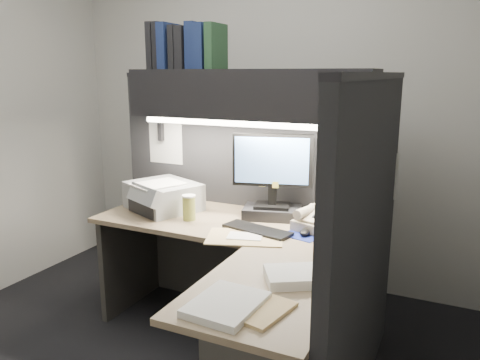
{
  "coord_description": "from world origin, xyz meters",
  "views": [
    {
      "loc": [
        1.34,
        -1.92,
        1.63
      ],
      "look_at": [
        0.18,
        0.51,
        1.01
      ],
      "focal_mm": 35.0,
      "sensor_mm": 36.0,
      "label": 1
    }
  ],
  "objects_px": {
    "coffee_cup": "(189,208)",
    "printer": "(163,196)",
    "keyboard": "(257,230)",
    "telephone": "(319,221)",
    "notebook_stack": "(158,205)",
    "overhead_shelf": "(248,94)",
    "monitor": "(272,185)",
    "desk": "(240,316)"
  },
  "relations": [
    {
      "from": "coffee_cup",
      "to": "printer",
      "type": "distance_m",
      "value": 0.31
    },
    {
      "from": "keyboard",
      "to": "printer",
      "type": "relative_size",
      "value": 0.93
    },
    {
      "from": "telephone",
      "to": "notebook_stack",
      "type": "bearing_deg",
      "value": -159.12
    },
    {
      "from": "coffee_cup",
      "to": "notebook_stack",
      "type": "xyz_separation_m",
      "value": [
        -0.28,
        0.06,
        -0.03
      ]
    },
    {
      "from": "overhead_shelf",
      "to": "printer",
      "type": "height_order",
      "value": "overhead_shelf"
    },
    {
      "from": "overhead_shelf",
      "to": "keyboard",
      "type": "height_order",
      "value": "overhead_shelf"
    },
    {
      "from": "monitor",
      "to": "overhead_shelf",
      "type": "bearing_deg",
      "value": 158.05
    },
    {
      "from": "keyboard",
      "to": "printer",
      "type": "bearing_deg",
      "value": -179.4
    },
    {
      "from": "desk",
      "to": "notebook_stack",
      "type": "distance_m",
      "value": 1.06
    },
    {
      "from": "telephone",
      "to": "printer",
      "type": "bearing_deg",
      "value": -163.07
    },
    {
      "from": "coffee_cup",
      "to": "telephone",
      "type": "bearing_deg",
      "value": 11.85
    },
    {
      "from": "coffee_cup",
      "to": "notebook_stack",
      "type": "bearing_deg",
      "value": 167.5
    },
    {
      "from": "desk",
      "to": "notebook_stack",
      "type": "bearing_deg",
      "value": 148.0
    },
    {
      "from": "desk",
      "to": "keyboard",
      "type": "distance_m",
      "value": 0.55
    },
    {
      "from": "keyboard",
      "to": "coffee_cup",
      "type": "relative_size",
      "value": 2.79
    },
    {
      "from": "notebook_stack",
      "to": "keyboard",
      "type": "bearing_deg",
      "value": -6.67
    },
    {
      "from": "desk",
      "to": "coffee_cup",
      "type": "bearing_deg",
      "value": 140.62
    },
    {
      "from": "printer",
      "to": "coffee_cup",
      "type": "bearing_deg",
      "value": -1.4
    },
    {
      "from": "desk",
      "to": "keyboard",
      "type": "bearing_deg",
      "value": 102.78
    },
    {
      "from": "printer",
      "to": "desk",
      "type": "bearing_deg",
      "value": -11.12
    },
    {
      "from": "desk",
      "to": "coffee_cup",
      "type": "xyz_separation_m",
      "value": [
        -0.58,
        0.47,
        0.36
      ]
    },
    {
      "from": "telephone",
      "to": "coffee_cup",
      "type": "distance_m",
      "value": 0.8
    },
    {
      "from": "telephone",
      "to": "notebook_stack",
      "type": "relative_size",
      "value": 0.8
    },
    {
      "from": "telephone",
      "to": "notebook_stack",
      "type": "distance_m",
      "value": 1.07
    },
    {
      "from": "monitor",
      "to": "notebook_stack",
      "type": "relative_size",
      "value": 1.7
    },
    {
      "from": "keyboard",
      "to": "notebook_stack",
      "type": "height_order",
      "value": "notebook_stack"
    },
    {
      "from": "keyboard",
      "to": "notebook_stack",
      "type": "bearing_deg",
      "value": -174.02
    },
    {
      "from": "printer",
      "to": "notebook_stack",
      "type": "height_order",
      "value": "printer"
    },
    {
      "from": "telephone",
      "to": "coffee_cup",
      "type": "bearing_deg",
      "value": -152.8
    },
    {
      "from": "overhead_shelf",
      "to": "coffee_cup",
      "type": "distance_m",
      "value": 0.8
    },
    {
      "from": "monitor",
      "to": "desk",
      "type": "bearing_deg",
      "value": -95.36
    },
    {
      "from": "monitor",
      "to": "notebook_stack",
      "type": "height_order",
      "value": "monitor"
    },
    {
      "from": "overhead_shelf",
      "to": "desk",
      "type": "bearing_deg",
      "value": -68.21
    },
    {
      "from": "notebook_stack",
      "to": "monitor",
      "type": "bearing_deg",
      "value": 14.99
    },
    {
      "from": "coffee_cup",
      "to": "printer",
      "type": "height_order",
      "value": "printer"
    },
    {
      "from": "coffee_cup",
      "to": "printer",
      "type": "bearing_deg",
      "value": 154.43
    },
    {
      "from": "notebook_stack",
      "to": "desk",
      "type": "bearing_deg",
      "value": -32.0
    },
    {
      "from": "keyboard",
      "to": "notebook_stack",
      "type": "relative_size",
      "value": 1.32
    },
    {
      "from": "overhead_shelf",
      "to": "coffee_cup",
      "type": "bearing_deg",
      "value": -134.5
    },
    {
      "from": "printer",
      "to": "monitor",
      "type": "bearing_deg",
      "value": 33.6
    },
    {
      "from": "overhead_shelf",
      "to": "printer",
      "type": "xyz_separation_m",
      "value": [
        -0.56,
        -0.14,
        -0.68
      ]
    },
    {
      "from": "overhead_shelf",
      "to": "notebook_stack",
      "type": "xyz_separation_m",
      "value": [
        -0.55,
        -0.22,
        -0.72
      ]
    }
  ]
}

